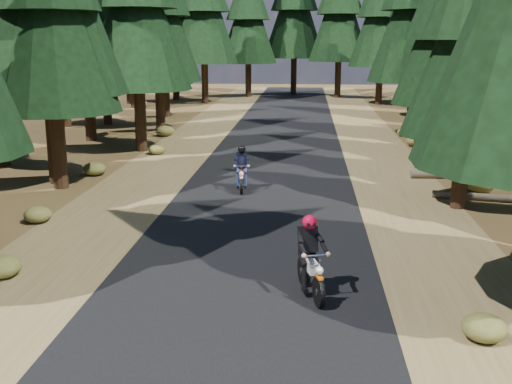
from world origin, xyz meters
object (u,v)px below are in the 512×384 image
(log_near, at_px, (476,174))
(rider_lead, at_px, (311,270))
(rider_follow, at_px, (242,176))
(log_far, at_px, (493,198))

(log_near, relative_size, rider_lead, 2.52)
(log_near, bearing_deg, rider_follow, -165.75)
(log_near, distance_m, log_far, 3.54)
(rider_lead, relative_size, rider_follow, 1.09)
(rider_lead, bearing_deg, log_far, -140.71)
(log_far, height_order, rider_lead, rider_lead)
(log_far, distance_m, rider_lead, 10.18)
(log_far, distance_m, rider_follow, 8.30)
(rider_lead, height_order, rider_follow, rider_lead)
(log_near, xyz_separation_m, rider_lead, (-6.23, -11.80, 0.40))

